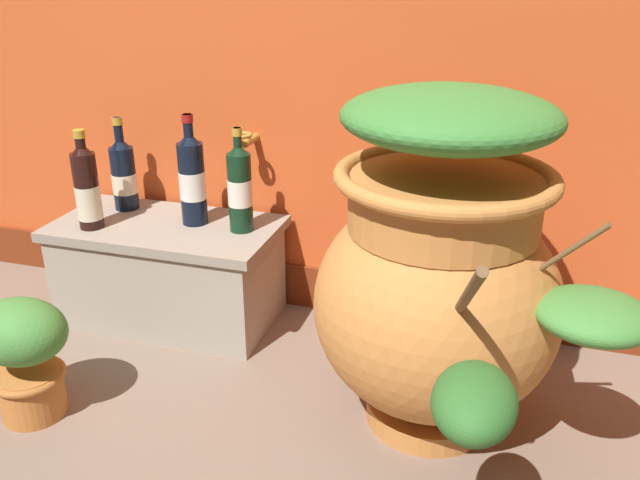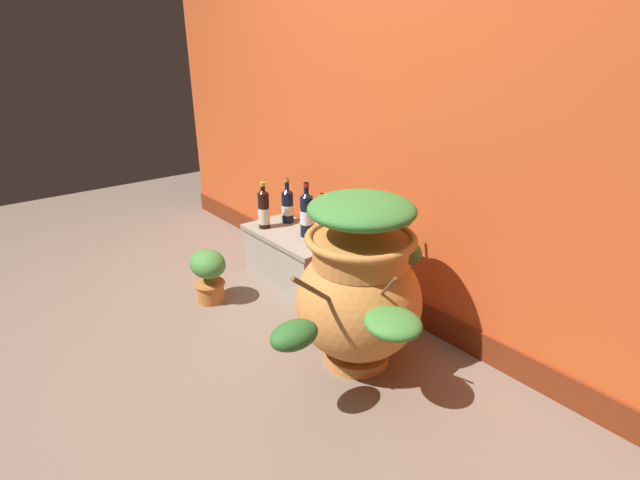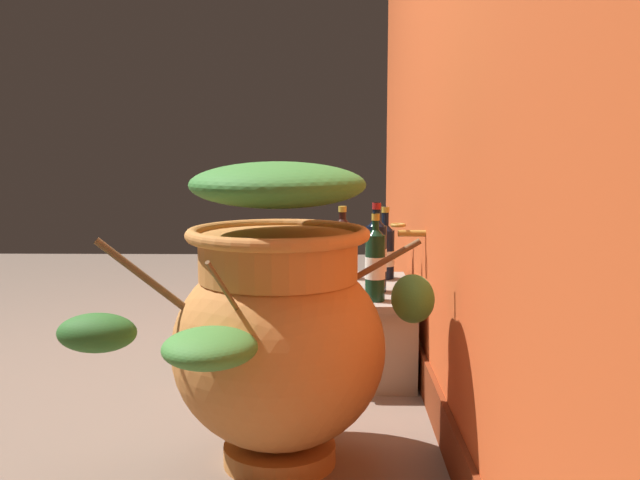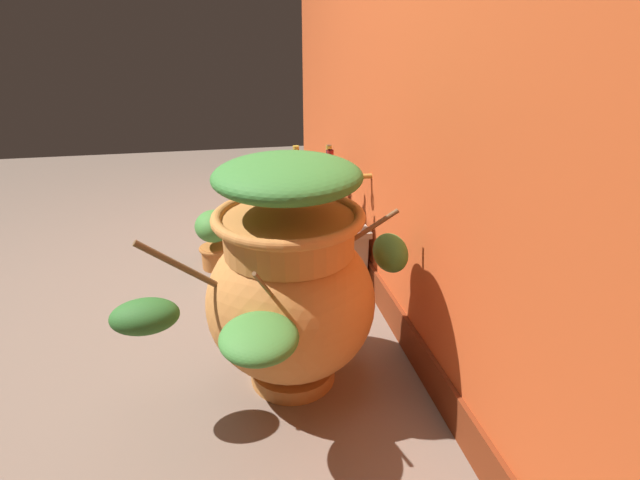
{
  "view_description": "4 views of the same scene",
  "coord_description": "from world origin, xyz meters",
  "px_view_note": "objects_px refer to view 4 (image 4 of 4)",
  "views": [
    {
      "loc": [
        0.55,
        -0.81,
        1.1
      ],
      "look_at": [
        0.08,
        0.75,
        0.4
      ],
      "focal_mm": 37.24,
      "sensor_mm": 36.0,
      "label": 1
    },
    {
      "loc": [
        1.78,
        -0.75,
        1.45
      ],
      "look_at": [
        -0.07,
        0.78,
        0.44
      ],
      "focal_mm": 26.45,
      "sensor_mm": 36.0,
      "label": 2
    },
    {
      "loc": [
        2.36,
        0.76,
        0.9
      ],
      "look_at": [
        -0.15,
        0.72,
        0.56
      ],
      "focal_mm": 40.55,
      "sensor_mm": 36.0,
      "label": 3
    },
    {
      "loc": [
        1.82,
        0.43,
        1.2
      ],
      "look_at": [
        0.06,
        0.79,
        0.4
      ],
      "focal_mm": 26.3,
      "sensor_mm": 36.0,
      "label": 4
    }
  ],
  "objects_px": {
    "wine_bottle_back": "(297,178)",
    "wine_bottle_left": "(335,200)",
    "wine_bottle_right": "(329,177)",
    "wine_bottle_middle": "(330,188)",
    "potted_shrub": "(215,236)",
    "terracotta_urn": "(290,282)"
  },
  "relations": [
    {
      "from": "wine_bottle_left",
      "to": "wine_bottle_right",
      "type": "distance_m",
      "value": 0.45
    },
    {
      "from": "wine_bottle_back",
      "to": "potted_shrub",
      "type": "distance_m",
      "value": 0.55
    },
    {
      "from": "wine_bottle_back",
      "to": "wine_bottle_left",
      "type": "bearing_deg",
      "value": 14.01
    },
    {
      "from": "potted_shrub",
      "to": "wine_bottle_right",
      "type": "bearing_deg",
      "value": 97.58
    },
    {
      "from": "wine_bottle_left",
      "to": "wine_bottle_middle",
      "type": "distance_m",
      "value": 0.16
    },
    {
      "from": "potted_shrub",
      "to": "wine_bottle_back",
      "type": "bearing_deg",
      "value": 101.88
    },
    {
      "from": "terracotta_urn",
      "to": "wine_bottle_left",
      "type": "bearing_deg",
      "value": 154.43
    },
    {
      "from": "wine_bottle_middle",
      "to": "potted_shrub",
      "type": "height_order",
      "value": "wine_bottle_middle"
    },
    {
      "from": "terracotta_urn",
      "to": "wine_bottle_right",
      "type": "height_order",
      "value": "terracotta_urn"
    },
    {
      "from": "terracotta_urn",
      "to": "potted_shrub",
      "type": "relative_size",
      "value": 3.05
    },
    {
      "from": "terracotta_urn",
      "to": "wine_bottle_back",
      "type": "relative_size",
      "value": 3.28
    },
    {
      "from": "wine_bottle_left",
      "to": "potted_shrub",
      "type": "bearing_deg",
      "value": -121.16
    },
    {
      "from": "wine_bottle_right",
      "to": "wine_bottle_back",
      "type": "bearing_deg",
      "value": -93.98
    },
    {
      "from": "wine_bottle_middle",
      "to": "potted_shrub",
      "type": "distance_m",
      "value": 0.69
    },
    {
      "from": "wine_bottle_middle",
      "to": "wine_bottle_back",
      "type": "distance_m",
      "value": 0.32
    },
    {
      "from": "terracotta_urn",
      "to": "wine_bottle_right",
      "type": "distance_m",
      "value": 1.14
    },
    {
      "from": "wine_bottle_middle",
      "to": "potted_shrub",
      "type": "bearing_deg",
      "value": -107.63
    },
    {
      "from": "terracotta_urn",
      "to": "wine_bottle_left",
      "type": "height_order",
      "value": "terracotta_urn"
    },
    {
      "from": "terracotta_urn",
      "to": "wine_bottle_middle",
      "type": "height_order",
      "value": "terracotta_urn"
    },
    {
      "from": "wine_bottle_left",
      "to": "wine_bottle_right",
      "type": "relative_size",
      "value": 1.04
    },
    {
      "from": "wine_bottle_right",
      "to": "wine_bottle_back",
      "type": "relative_size",
      "value": 1.0
    },
    {
      "from": "wine_bottle_left",
      "to": "wine_bottle_middle",
      "type": "bearing_deg",
      "value": 175.35
    }
  ]
}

